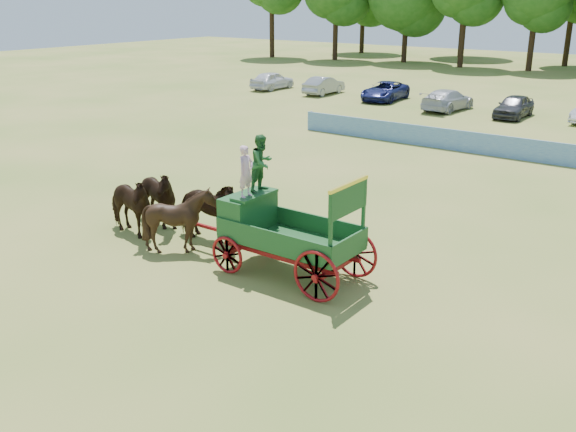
# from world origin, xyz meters

# --- Properties ---
(ground) EXTENTS (160.00, 160.00, 0.00)m
(ground) POSITION_xyz_m (0.00, 0.00, 0.00)
(ground) COLOR #A18C49
(ground) RESTS_ON ground
(horse_lead_left) EXTENTS (2.49, 1.31, 2.03)m
(horse_lead_left) POSITION_xyz_m (-8.80, 0.26, 1.01)
(horse_lead_left) COLOR black
(horse_lead_left) RESTS_ON ground
(horse_lead_right) EXTENTS (2.54, 1.44, 2.03)m
(horse_lead_right) POSITION_xyz_m (-8.80, 1.36, 1.01)
(horse_lead_right) COLOR black
(horse_lead_right) RESTS_ON ground
(horse_wheel_left) EXTENTS (1.98, 1.79, 2.03)m
(horse_wheel_left) POSITION_xyz_m (-6.40, 0.26, 1.02)
(horse_wheel_left) COLOR black
(horse_wheel_left) RESTS_ON ground
(horse_wheel_right) EXTENTS (2.55, 1.49, 2.03)m
(horse_wheel_right) POSITION_xyz_m (-6.40, 1.36, 1.01)
(horse_wheel_right) COLOR black
(horse_wheel_right) RESTS_ON ground
(farm_dray) EXTENTS (6.00, 2.00, 3.77)m
(farm_dray) POSITION_xyz_m (-3.44, 0.85, 1.64)
(farm_dray) COLOR #9E0F16
(farm_dray) RESTS_ON ground
(sponsor_banner) EXTENTS (26.00, 0.08, 1.05)m
(sponsor_banner) POSITION_xyz_m (-1.00, 18.00, 0.53)
(sponsor_banner) COLOR #1F5CAB
(sponsor_banner) RESTS_ON ground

